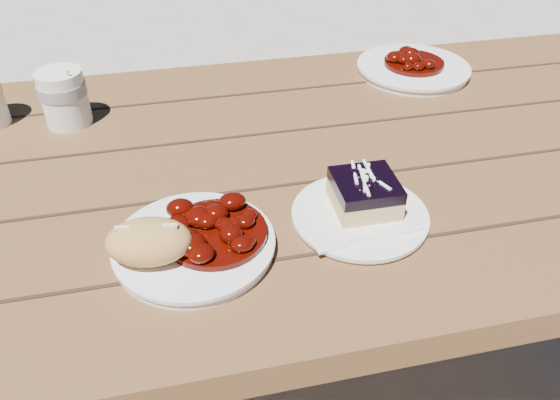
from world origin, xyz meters
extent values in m
cube|color=brown|center=(0.00, 0.00, 0.72)|extent=(2.00, 0.80, 0.05)
cube|color=brown|center=(0.88, 0.32, 0.35)|extent=(0.07, 0.07, 0.70)
cube|color=brown|center=(0.00, 0.65, 0.44)|extent=(1.80, 0.25, 0.04)
cube|color=brown|center=(0.80, 0.65, 0.21)|extent=(0.06, 0.06, 0.42)
cylinder|color=white|center=(-0.02, -0.20, 0.76)|extent=(0.21, 0.21, 0.02)
ellipsoid|color=tan|center=(-0.07, -0.22, 0.79)|extent=(0.12, 0.09, 0.06)
cylinder|color=white|center=(0.22, -0.18, 0.76)|extent=(0.19, 0.19, 0.01)
cube|color=#D6BA74|center=(0.23, -0.17, 0.77)|extent=(0.09, 0.09, 0.03)
cube|color=black|center=(0.23, -0.17, 0.80)|extent=(0.09, 0.09, 0.02)
cylinder|color=white|center=(-0.21, 0.20, 0.80)|extent=(0.08, 0.08, 0.10)
cylinder|color=white|center=(0.49, 0.27, 0.76)|extent=(0.23, 0.23, 0.02)
camera|label=1|loc=(-0.02, -0.75, 1.25)|focal=35.00mm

